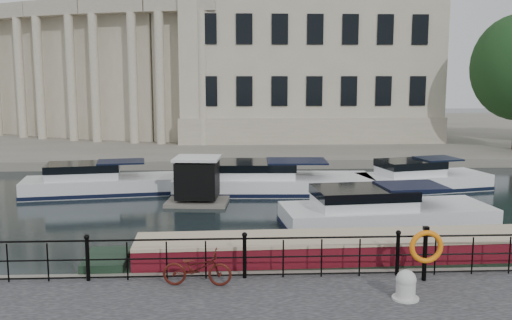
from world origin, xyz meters
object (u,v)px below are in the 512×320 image
(life_ring_post, at_px, (426,248))
(narrowboat, at_px, (338,264))
(mooring_bollard, at_px, (406,285))
(harbour_hut, at_px, (197,182))
(bicycle, at_px, (197,268))

(life_ring_post, height_order, narrowboat, life_ring_post)
(mooring_bollard, bearing_deg, harbour_hut, 113.43)
(bicycle, xyz_separation_m, narrowboat, (3.93, 1.98, -0.64))
(life_ring_post, bearing_deg, harbour_hut, 118.70)
(bicycle, relative_size, harbour_hut, 0.59)
(bicycle, bearing_deg, harbour_hut, 7.87)
(life_ring_post, bearing_deg, bicycle, -179.96)
(narrowboat, bearing_deg, harbour_hut, 113.18)
(narrowboat, relative_size, harbour_hut, 4.94)
(mooring_bollard, bearing_deg, life_ring_post, 52.88)
(bicycle, relative_size, mooring_bollard, 2.43)
(narrowboat, xyz_separation_m, harbour_hut, (-4.54, 9.69, 0.59))
(life_ring_post, distance_m, harbour_hut, 13.31)
(mooring_bollard, distance_m, life_ring_post, 1.51)
(narrowboat, distance_m, harbour_hut, 10.71)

